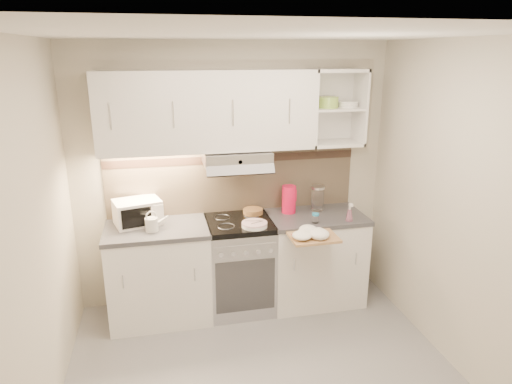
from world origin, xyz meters
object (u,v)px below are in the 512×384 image
at_px(glass_jar, 317,198).
at_px(cutting_board, 312,236).
at_px(watering_can, 152,224).
at_px(plate_stack, 254,224).
at_px(pink_pitcher, 289,199).
at_px(microwave, 137,212).
at_px(spray_bottle, 349,214).
at_px(electric_range, 240,265).

distance_m(glass_jar, cutting_board, 0.62).
bearing_deg(watering_can, plate_stack, -26.17).
distance_m(watering_can, pink_pitcher, 1.31).
xyz_separation_m(watering_can, glass_jar, (1.58, 0.21, 0.06)).
height_order(pink_pitcher, cutting_board, pink_pitcher).
bearing_deg(microwave, watering_can, -72.62).
height_order(plate_stack, spray_bottle, spray_bottle).
distance_m(microwave, plate_stack, 1.06).
distance_m(watering_can, glass_jar, 1.60).
distance_m(plate_stack, pink_pitcher, 0.52).
height_order(glass_jar, spray_bottle, glass_jar).
bearing_deg(electric_range, microwave, 172.69).
bearing_deg(cutting_board, spray_bottle, 25.56).
bearing_deg(microwave, glass_jar, -14.92).
bearing_deg(glass_jar, plate_stack, -156.60).
bearing_deg(electric_range, plate_stack, -59.21).
bearing_deg(watering_can, pink_pitcher, -11.03).
distance_m(watering_can, cutting_board, 1.39).
height_order(microwave, watering_can, microwave).
distance_m(pink_pitcher, cutting_board, 0.58).
relative_size(watering_can, glass_jar, 0.87).
relative_size(microwave, spray_bottle, 2.55).
distance_m(pink_pitcher, spray_bottle, 0.59).
bearing_deg(watering_can, spray_bottle, -24.42).
relative_size(pink_pitcher, glass_jar, 1.09).
distance_m(glass_jar, spray_bottle, 0.39).
distance_m(microwave, glass_jar, 1.71).
xyz_separation_m(pink_pitcher, spray_bottle, (0.48, -0.34, -0.06)).
height_order(plate_stack, pink_pitcher, pink_pitcher).
bearing_deg(spray_bottle, electric_range, 178.93).
distance_m(electric_range, spray_bottle, 1.14).
bearing_deg(glass_jar, electric_range, -171.41).
bearing_deg(electric_range, pink_pitcher, 13.26).
relative_size(watering_can, cutting_board, 0.53).
height_order(watering_can, cutting_board, watering_can).
bearing_deg(glass_jar, pink_pitcher, -179.91).
bearing_deg(electric_range, glass_jar, 8.59).
height_order(electric_range, pink_pitcher, pink_pitcher).
height_order(microwave, spray_bottle, microwave).
xyz_separation_m(watering_can, plate_stack, (0.89, -0.09, -0.04)).
relative_size(spray_bottle, cutting_board, 0.45).
bearing_deg(pink_pitcher, spray_bottle, -48.08).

